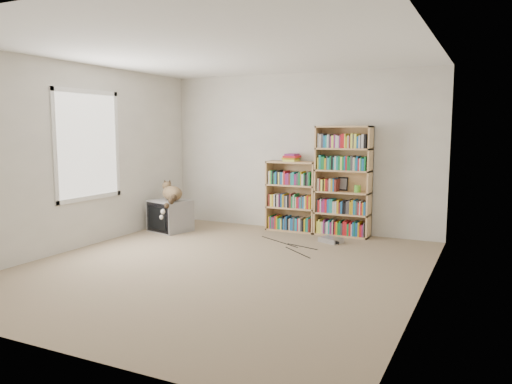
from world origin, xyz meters
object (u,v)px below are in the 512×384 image
at_px(bookcase_short, 292,199).
at_px(dvd_player, 331,240).
at_px(bookcase_tall, 343,184).
at_px(cat, 171,196).
at_px(crt_tv, 171,216).

bearing_deg(bookcase_short, dvd_player, -33.57).
bearing_deg(bookcase_tall, bookcase_short, 179.92).
relative_size(cat, bookcase_short, 0.61).
bearing_deg(crt_tv, cat, -32.96).
xyz_separation_m(cat, dvd_player, (2.48, 0.42, -0.55)).
relative_size(bookcase_short, dvd_player, 3.61).
height_order(cat, dvd_player, cat).
distance_m(crt_tv, cat, 0.35).
bearing_deg(bookcase_tall, cat, -158.91).
bearing_deg(cat, dvd_player, 41.98).
height_order(crt_tv, bookcase_short, bookcase_short).
relative_size(bookcase_tall, dvd_player, 5.42).
height_order(bookcase_tall, dvd_player, bookcase_tall).
bearing_deg(cat, crt_tv, 164.20).
bearing_deg(cat, bookcase_short, 62.52).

